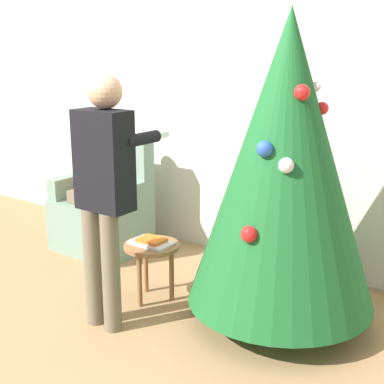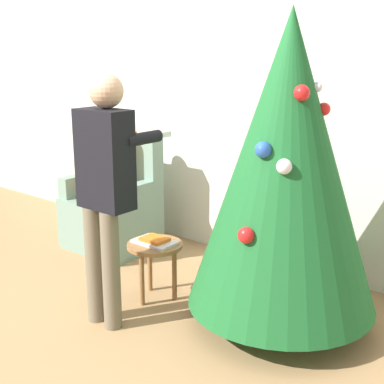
{
  "view_description": "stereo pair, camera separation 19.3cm",
  "coord_description": "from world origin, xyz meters",
  "px_view_note": "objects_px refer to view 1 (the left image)",
  "views": [
    {
      "loc": [
        2.44,
        -1.76,
        1.81
      ],
      "look_at": [
        0.52,
        0.93,
        0.93
      ],
      "focal_mm": 50.0,
      "sensor_mm": 36.0,
      "label": 1
    },
    {
      "loc": [
        2.6,
        -1.64,
        1.81
      ],
      "look_at": [
        0.52,
        0.93,
        0.93
      ],
      "focal_mm": 50.0,
      "sensor_mm": 36.0,
      "label": 2
    }
  ],
  "objects_px": {
    "armchair": "(104,211)",
    "person_seated": "(100,174)",
    "christmas_tree": "(285,163)",
    "side_stool": "(152,253)",
    "person_standing": "(104,182)"
  },
  "relations": [
    {
      "from": "person_standing",
      "to": "christmas_tree",
      "type": "bearing_deg",
      "value": 36.89
    },
    {
      "from": "armchair",
      "to": "person_seated",
      "type": "distance_m",
      "value": 0.35
    },
    {
      "from": "person_standing",
      "to": "side_stool",
      "type": "bearing_deg",
      "value": 88.55
    },
    {
      "from": "christmas_tree",
      "to": "side_stool",
      "type": "relative_size",
      "value": 4.74
    },
    {
      "from": "christmas_tree",
      "to": "armchair",
      "type": "height_order",
      "value": "christmas_tree"
    },
    {
      "from": "armchair",
      "to": "person_standing",
      "type": "distance_m",
      "value": 1.57
    },
    {
      "from": "armchair",
      "to": "side_stool",
      "type": "height_order",
      "value": "armchair"
    },
    {
      "from": "armchair",
      "to": "person_seated",
      "type": "xyz_separation_m",
      "value": [
        0.0,
        -0.03,
        0.35
      ]
    },
    {
      "from": "christmas_tree",
      "to": "person_seated",
      "type": "xyz_separation_m",
      "value": [
        -1.96,
        0.29,
        -0.39
      ]
    },
    {
      "from": "person_seated",
      "to": "side_stool",
      "type": "relative_size",
      "value": 2.97
    },
    {
      "from": "christmas_tree",
      "to": "side_stool",
      "type": "xyz_separation_m",
      "value": [
        -0.91,
        -0.25,
        -0.74
      ]
    },
    {
      "from": "christmas_tree",
      "to": "armchair",
      "type": "distance_m",
      "value": 2.12
    },
    {
      "from": "christmas_tree",
      "to": "armchair",
      "type": "xyz_separation_m",
      "value": [
        -1.96,
        0.32,
        -0.75
      ]
    },
    {
      "from": "christmas_tree",
      "to": "person_standing",
      "type": "bearing_deg",
      "value": -143.11
    },
    {
      "from": "person_seated",
      "to": "person_standing",
      "type": "bearing_deg",
      "value": -43.43
    }
  ]
}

